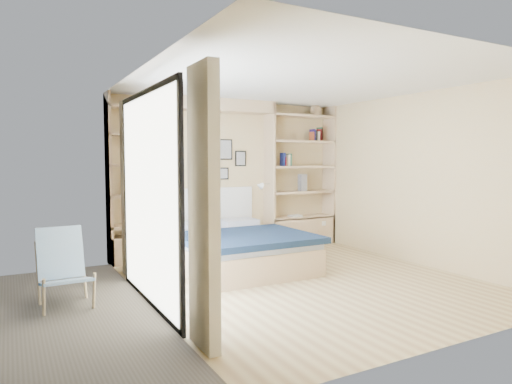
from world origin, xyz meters
TOP-DOWN VIEW (x-y plane):
  - ground at (0.00, 0.00)m, footprint 4.50×4.50m
  - room_shell at (-0.39, 1.52)m, footprint 4.50×4.50m
  - bed at (-0.45, 1.08)m, footprint 1.75×2.25m
  - photo_gallery at (-0.45, 2.22)m, footprint 1.48×0.02m
  - reading_lamps at (-0.30, 2.00)m, footprint 1.92×0.12m
  - shelf_decor at (1.20, 2.07)m, footprint 3.47×0.23m
  - deck_chair at (-2.77, 0.43)m, footprint 0.51×0.83m

SIDE VIEW (x-z plane):
  - ground at x=0.00m, z-range 0.00..0.00m
  - bed at x=-0.45m, z-range -0.26..0.81m
  - deck_chair at x=-2.77m, z-range -0.02..0.80m
  - room_shell at x=-0.39m, z-range -1.17..3.33m
  - reading_lamps at x=-0.30m, z-range 1.03..1.17m
  - photo_gallery at x=-0.45m, z-range 1.19..2.01m
  - shelf_decor at x=1.20m, z-range 0.70..2.73m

